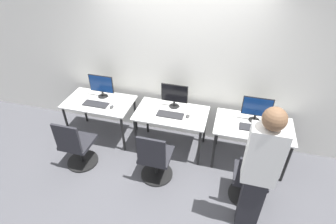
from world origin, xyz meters
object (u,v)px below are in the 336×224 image
object	(u,v)px
office_chair_left	(77,147)
keyboard_right	(254,128)
office_chair_right	(250,181)
mouse_left	(112,107)
monitor_center	(174,95)
office_chair_center	(155,160)
keyboard_center	(170,115)
person_right	(260,170)
monitor_right	(257,109)
mouse_center	(188,116)
monitor_left	(101,85)
mouse_right	(273,131)
keyboard_left	(96,104)

from	to	relation	value
office_chair_left	keyboard_right	world-z (taller)	office_chair_left
office_chair_right	office_chair_left	bearing A→B (deg)	-179.53
mouse_left	monitor_center	size ratio (longest dim) A/B	0.21
keyboard_right	office_chair_right	size ratio (longest dim) A/B	0.47
office_chair_center	keyboard_right	size ratio (longest dim) A/B	2.13
keyboard_center	person_right	xyz separation A→B (m)	(1.26, -1.04, 0.25)
office_chair_left	monitor_right	xyz separation A→B (m)	(2.52, 0.90, 0.57)
keyboard_center	monitor_right	size ratio (longest dim) A/B	0.98
office_chair_right	person_right	size ratio (longest dim) A/B	0.50
monitor_center	office_chair_right	bearing A→B (deg)	-36.29
keyboard_center	office_chair_right	xyz separation A→B (m)	(1.26, -0.67, -0.37)
mouse_left	mouse_center	distance (m)	1.23
keyboard_center	mouse_center	size ratio (longest dim) A/B	4.61
office_chair_left	monitor_right	size ratio (longest dim) A/B	2.08
office_chair_left	mouse_center	distance (m)	1.75
monitor_right	office_chair_right	world-z (taller)	monitor_right
monitor_left	monitor_right	world-z (taller)	same
keyboard_right	office_chair_right	xyz separation A→B (m)	(0.01, -0.67, -0.37)
mouse_center	monitor_center	bearing A→B (deg)	140.30
monitor_left	office_chair_right	bearing A→B (deg)	-19.79
keyboard_center	mouse_center	distance (m)	0.27
office_chair_center	keyboard_right	xyz separation A→B (m)	(1.30, 0.64, 0.37)
mouse_center	mouse_right	bearing A→B (deg)	-1.91
monitor_right	person_right	xyz separation A→B (m)	(0.02, -1.24, 0.04)
keyboard_left	office_chair_center	size ratio (longest dim) A/B	0.47
keyboard_center	office_chair_right	world-z (taller)	office_chair_right
mouse_right	office_chair_left	bearing A→B (deg)	-166.23
mouse_right	office_chair_center	bearing A→B (deg)	-158.14
mouse_left	mouse_center	size ratio (longest dim) A/B	1.00
mouse_center	office_chair_center	bearing A→B (deg)	-115.77
office_chair_center	keyboard_center	bearing A→B (deg)	85.33
office_chair_left	person_right	xyz separation A→B (m)	(2.54, -0.35, 0.62)
office_chair_left	keyboard_center	xyz separation A→B (m)	(1.28, 0.69, 0.37)
monitor_center	keyboard_right	size ratio (longest dim) A/B	1.02
keyboard_right	mouse_right	xyz separation A→B (m)	(0.26, -0.01, 0.01)
mouse_center	keyboard_right	world-z (taller)	mouse_center
keyboard_center	mouse_right	world-z (taller)	mouse_right
monitor_left	mouse_right	size ratio (longest dim) A/B	4.72
monitor_left	office_chair_left	bearing A→B (deg)	-91.84
monitor_right	keyboard_right	world-z (taller)	monitor_right
monitor_center	office_chair_right	size ratio (longest dim) A/B	0.48
office_chair_left	keyboard_right	bearing A→B (deg)	15.38
monitor_right	person_right	bearing A→B (deg)	-89.29
monitor_left	mouse_left	bearing A→B (deg)	-43.13
mouse_left	monitor_right	size ratio (longest dim) A/B	0.21
office_chair_center	mouse_right	distance (m)	1.72
office_chair_left	office_chair_right	bearing A→B (deg)	0.47
mouse_left	monitor_right	bearing A→B (deg)	6.49
monitor_center	office_chair_right	world-z (taller)	monitor_center
keyboard_center	person_right	size ratio (longest dim) A/B	0.24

